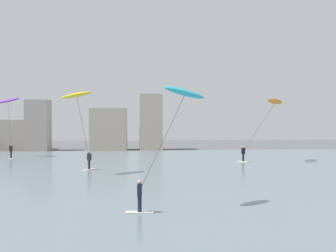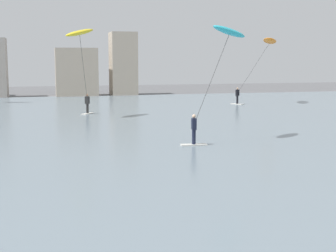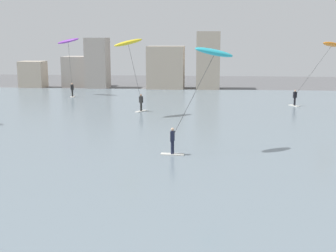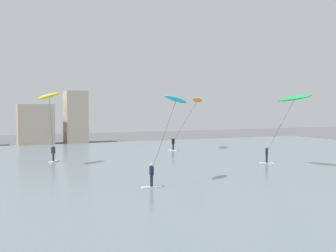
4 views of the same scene
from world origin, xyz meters
name	(u,v)px [view 2 (image 2 of 4)]	position (x,y,z in m)	size (l,w,h in m)	color
water_bay	(145,124)	(0.00, 30.81, 0.05)	(84.00, 52.00, 0.10)	slate
far_shore_buildings	(38,72)	(-7.54, 58.45, 2.99)	(27.76, 5.71, 7.77)	#B7A893
kitesurfer_cyan	(225,45)	(2.86, 22.59, 5.41)	(4.46, 2.59, 6.52)	silver
kitesurfer_yellow	(81,42)	(-4.05, 35.18, 5.90)	(2.78, 4.68, 6.96)	silver
kitesurfer_orange	(267,45)	(14.68, 42.35, 5.89)	(5.28, 3.61, 6.62)	silver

